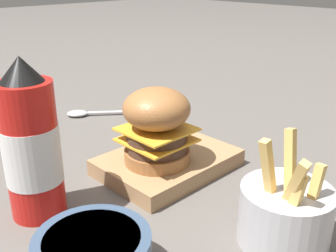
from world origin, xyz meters
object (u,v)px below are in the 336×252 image
(serving_board, at_px, (168,162))
(fries_basket, at_px, (285,214))
(spoon, at_px, (85,113))
(burger, at_px, (157,125))
(ketchup_bottle, at_px, (32,147))

(serving_board, bearing_deg, fries_basket, 82.65)
(spoon, bearing_deg, serving_board, 120.45)
(burger, height_order, spoon, burger)
(fries_basket, bearing_deg, burger, -90.39)
(fries_basket, relative_size, spoon, 1.06)
(burger, bearing_deg, fries_basket, 89.61)
(fries_basket, bearing_deg, serving_board, -97.35)
(serving_board, relative_size, spoon, 1.56)
(ketchup_bottle, bearing_deg, spoon, -132.30)
(serving_board, bearing_deg, ketchup_bottle, -8.86)
(burger, relative_size, spoon, 0.88)
(burger, xyz_separation_m, spoon, (-0.07, -0.31, -0.08))
(ketchup_bottle, xyz_separation_m, fries_basket, (-0.18, 0.26, -0.06))
(burger, bearing_deg, spoon, -102.89)
(serving_board, height_order, fries_basket, fries_basket)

